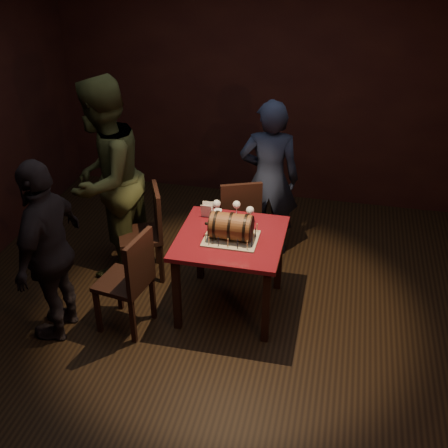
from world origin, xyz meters
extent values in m
plane|color=black|center=(0.00, 0.00, 0.00)|extent=(5.00, 5.00, 0.00)
cube|color=black|center=(0.00, 2.50, 1.40)|extent=(5.00, 0.04, 2.80)
cube|color=black|center=(0.00, -2.50, 1.40)|extent=(5.00, 0.04, 2.80)
cube|color=#520D15|center=(0.06, 0.20, 0.73)|extent=(0.90, 0.90, 0.04)
cube|color=black|center=(-0.32, -0.18, 0.35)|extent=(0.06, 0.06, 0.71)
cube|color=black|center=(0.44, -0.18, 0.35)|extent=(0.06, 0.06, 0.71)
cube|color=black|center=(-0.32, 0.58, 0.35)|extent=(0.06, 0.06, 0.71)
cube|color=black|center=(0.44, 0.58, 0.35)|extent=(0.06, 0.06, 0.71)
cube|color=gray|center=(0.07, 0.15, 0.76)|extent=(0.45, 0.35, 0.01)
cylinder|color=brown|center=(0.07, 0.15, 0.87)|extent=(0.34, 0.22, 0.22)
cylinder|color=black|center=(-0.06, 0.15, 0.87)|extent=(0.02, 0.24, 0.24)
cylinder|color=black|center=(0.07, 0.15, 0.87)|extent=(0.02, 0.24, 0.24)
cylinder|color=black|center=(0.19, 0.15, 0.87)|extent=(0.02, 0.24, 0.24)
cylinder|color=black|center=(-0.10, 0.15, 0.87)|extent=(0.01, 0.22, 0.22)
cylinder|color=black|center=(0.24, 0.15, 0.87)|extent=(0.01, 0.22, 0.22)
cylinder|color=black|center=(-0.12, 0.15, 0.87)|extent=(0.04, 0.02, 0.02)
sphere|color=black|center=(-0.14, 0.15, 0.87)|extent=(0.03, 0.03, 0.03)
cylinder|color=#FBEC96|center=(-0.09, 0.01, 0.80)|extent=(0.01, 0.01, 0.08)
cylinder|color=black|center=(-0.09, 0.01, 0.85)|extent=(0.00, 0.00, 0.01)
cylinder|color=black|center=(-0.01, 0.01, 0.80)|extent=(0.01, 0.01, 0.08)
cylinder|color=black|center=(-0.01, 0.01, 0.85)|extent=(0.00, 0.00, 0.01)
cylinder|color=#FBEC96|center=(0.07, 0.01, 0.80)|extent=(0.01, 0.01, 0.08)
cylinder|color=black|center=(0.07, 0.01, 0.85)|extent=(0.00, 0.00, 0.01)
cylinder|color=black|center=(0.15, 0.01, 0.80)|extent=(0.01, 0.01, 0.08)
cylinder|color=black|center=(0.15, 0.01, 0.85)|extent=(0.00, 0.00, 0.01)
cylinder|color=#FBEC96|center=(0.23, 0.01, 0.80)|extent=(0.01, 0.01, 0.08)
cylinder|color=black|center=(0.23, 0.01, 0.85)|extent=(0.00, 0.00, 0.01)
cylinder|color=black|center=(0.26, 0.06, 0.80)|extent=(0.01, 0.01, 0.08)
cylinder|color=black|center=(0.26, 0.06, 0.85)|extent=(0.00, 0.00, 0.01)
cylinder|color=#FBEC96|center=(0.26, 0.14, 0.80)|extent=(0.01, 0.01, 0.08)
cylinder|color=black|center=(0.26, 0.14, 0.85)|extent=(0.00, 0.00, 0.01)
cylinder|color=black|center=(0.26, 0.22, 0.80)|extent=(0.01, 0.01, 0.08)
cylinder|color=black|center=(0.26, 0.22, 0.85)|extent=(0.00, 0.00, 0.01)
cylinder|color=#FBEC96|center=(0.26, 0.30, 0.80)|extent=(0.01, 0.01, 0.08)
cylinder|color=black|center=(0.26, 0.30, 0.85)|extent=(0.00, 0.00, 0.01)
cylinder|color=black|center=(0.18, 0.30, 0.80)|extent=(0.01, 0.01, 0.08)
cylinder|color=black|center=(0.18, 0.30, 0.85)|extent=(0.00, 0.00, 0.01)
cylinder|color=#FBEC96|center=(0.10, 0.30, 0.80)|extent=(0.01, 0.01, 0.08)
cylinder|color=black|center=(0.10, 0.30, 0.85)|extent=(0.00, 0.00, 0.01)
cylinder|color=black|center=(0.02, 0.30, 0.80)|extent=(0.01, 0.01, 0.08)
cylinder|color=black|center=(0.02, 0.30, 0.85)|extent=(0.00, 0.00, 0.01)
cylinder|color=#FBEC96|center=(-0.06, 0.30, 0.80)|extent=(0.01, 0.01, 0.08)
cylinder|color=black|center=(-0.06, 0.30, 0.85)|extent=(0.00, 0.00, 0.01)
cylinder|color=black|center=(-0.13, 0.29, 0.80)|extent=(0.01, 0.01, 0.08)
cylinder|color=black|center=(-0.13, 0.29, 0.85)|extent=(0.00, 0.00, 0.01)
cylinder|color=#FBEC96|center=(-0.13, 0.21, 0.80)|extent=(0.01, 0.01, 0.08)
cylinder|color=black|center=(-0.13, 0.21, 0.85)|extent=(0.00, 0.00, 0.01)
cylinder|color=black|center=(-0.13, 0.13, 0.80)|extent=(0.01, 0.01, 0.08)
cylinder|color=black|center=(-0.13, 0.13, 0.85)|extent=(0.00, 0.00, 0.01)
cylinder|color=#FBEC96|center=(-0.13, 0.05, 0.80)|extent=(0.01, 0.01, 0.08)
cylinder|color=black|center=(-0.13, 0.05, 0.85)|extent=(0.00, 0.00, 0.01)
cylinder|color=silver|center=(-0.14, 0.51, 0.75)|extent=(0.06, 0.06, 0.01)
cylinder|color=silver|center=(-0.14, 0.51, 0.80)|extent=(0.01, 0.01, 0.09)
sphere|color=silver|center=(-0.14, 0.51, 0.88)|extent=(0.07, 0.07, 0.07)
sphere|color=#591114|center=(-0.14, 0.51, 0.87)|extent=(0.05, 0.05, 0.05)
cylinder|color=silver|center=(0.04, 0.54, 0.75)|extent=(0.06, 0.06, 0.01)
cylinder|color=silver|center=(0.04, 0.54, 0.80)|extent=(0.01, 0.01, 0.09)
sphere|color=silver|center=(0.04, 0.54, 0.88)|extent=(0.07, 0.07, 0.07)
cylinder|color=silver|center=(0.17, 0.46, 0.75)|extent=(0.06, 0.06, 0.01)
cylinder|color=silver|center=(0.17, 0.46, 0.80)|extent=(0.01, 0.01, 0.09)
sphere|color=silver|center=(0.17, 0.46, 0.88)|extent=(0.07, 0.07, 0.07)
sphere|color=#BF594C|center=(0.17, 0.46, 0.87)|extent=(0.05, 0.05, 0.05)
cylinder|color=silver|center=(-0.09, 0.36, 0.82)|extent=(0.07, 0.07, 0.15)
cylinder|color=#9E5414|center=(-0.09, 0.36, 0.81)|extent=(0.06, 0.06, 0.11)
cylinder|color=white|center=(-0.09, 0.36, 0.87)|extent=(0.06, 0.06, 0.02)
cube|color=black|center=(-0.05, 1.01, 0.45)|extent=(0.52, 0.52, 0.04)
cube|color=black|center=(0.04, 1.23, 0.21)|extent=(0.04, 0.04, 0.43)
cube|color=black|center=(-0.27, 1.10, 0.21)|extent=(0.04, 0.04, 0.43)
cube|color=black|center=(0.17, 0.92, 0.21)|extent=(0.04, 0.04, 0.43)
cube|color=black|center=(-0.14, 0.79, 0.21)|extent=(0.04, 0.04, 0.43)
cube|color=black|center=(0.02, 0.84, 0.70)|extent=(0.38, 0.19, 0.46)
cube|color=black|center=(-0.89, 0.50, 0.45)|extent=(0.53, 0.53, 0.04)
cube|color=black|center=(-1.12, 0.58, 0.21)|extent=(0.04, 0.04, 0.43)
cube|color=black|center=(-0.97, 0.27, 0.21)|extent=(0.04, 0.04, 0.43)
cube|color=black|center=(-0.81, 0.72, 0.21)|extent=(0.04, 0.04, 0.43)
cube|color=black|center=(-0.67, 0.41, 0.21)|extent=(0.04, 0.04, 0.43)
cube|color=black|center=(-0.73, 0.57, 0.70)|extent=(0.20, 0.38, 0.46)
cube|color=black|center=(-0.77, -0.25, 0.45)|extent=(0.46, 0.46, 0.04)
cube|color=black|center=(-0.91, -0.05, 0.21)|extent=(0.04, 0.04, 0.43)
cube|color=black|center=(-0.96, -0.39, 0.21)|extent=(0.04, 0.04, 0.43)
cube|color=black|center=(-0.57, -0.11, 0.21)|extent=(0.04, 0.04, 0.43)
cube|color=black|center=(-0.63, -0.44, 0.21)|extent=(0.04, 0.04, 0.43)
cube|color=black|center=(-0.59, -0.28, 0.70)|extent=(0.11, 0.40, 0.46)
imported|color=#1C2238|center=(0.22, 1.22, 0.82)|extent=(0.64, 0.46, 1.64)
imported|color=#3B4020|center=(-1.23, 0.58, 0.96)|extent=(0.82, 1.00, 1.93)
imported|color=black|center=(-1.29, -0.42, 0.79)|extent=(0.39, 0.93, 1.59)
camera|label=1|loc=(0.90, -3.78, 3.24)|focal=45.00mm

